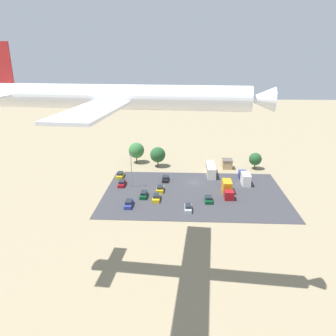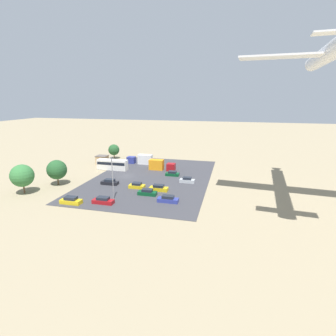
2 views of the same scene
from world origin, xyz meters
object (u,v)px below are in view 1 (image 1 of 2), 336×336
object	(u,v)px
parked_car_6	(144,195)
parked_truck_1	(227,189)
parked_car_2	(208,199)
parked_car_7	(160,189)
shed_building	(227,164)
parked_car_3	(188,208)
parked_truck_0	(245,178)
parked_car_5	(122,183)
parked_car_4	(129,204)
airplane	(122,97)
parked_car_8	(165,179)
bus	(211,169)
parked_car_1	(120,175)
parked_car_0	(156,198)

from	to	relation	value
parked_car_6	parked_truck_1	world-z (taller)	parked_truck_1
parked_car_2	parked_car_7	world-z (taller)	parked_car_7
parked_car_2	shed_building	bearing A→B (deg)	73.50
parked_car_3	parked_truck_0	size ratio (longest dim) A/B	0.45
shed_building	parked_car_5	bearing A→B (deg)	27.92
parked_car_4	airplane	size ratio (longest dim) A/B	0.12
parked_car_3	parked_car_8	size ratio (longest dim) A/B	0.89
parked_truck_1	airplane	xyz separation A→B (m)	(20.86, 39.15, 29.47)
parked_car_4	shed_building	bearing A→B (deg)	-132.48
bus	parked_car_3	size ratio (longest dim) A/B	2.41
airplane	parked_car_5	bearing A→B (deg)	-163.03
parked_truck_1	parked_car_4	bearing A→B (deg)	19.12
parked_car_5	shed_building	bearing A→B (deg)	-152.08
parked_car_2	parked_car_8	distance (m)	19.03
parked_car_5	parked_car_7	distance (m)	12.12
parked_truck_0	parked_car_1	bearing A→B (deg)	175.84
parked_car_4	parked_car_7	distance (m)	12.51
shed_building	parked_car_6	xyz separation A→B (m)	(25.48, 25.29, -0.86)
bus	parked_car_4	size ratio (longest dim) A/B	2.12
parked_car_3	parked_car_0	bearing A→B (deg)	145.11
parked_car_0	parked_car_4	size ratio (longest dim) A/B	0.99
parked_car_6	shed_building	bearing A→B (deg)	44.79
bus	parked_truck_1	distance (m)	15.74
bus	parked_car_1	distance (m)	28.87
parked_car_3	airplane	distance (m)	42.74
shed_building	parked_car_3	size ratio (longest dim) A/B	0.95
parked_car_0	parked_car_8	xyz separation A→B (m)	(-1.58, -14.27, -0.04)
parked_car_2	parked_car_5	distance (m)	26.70
bus	parked_car_3	xyz separation A→B (m)	(7.48, 26.08, -1.15)
parked_truck_0	parked_car_4	bearing A→B (deg)	-150.98
parked_truck_1	airplane	size ratio (longest dim) A/B	0.21
parked_truck_1	airplane	world-z (taller)	airplane
parked_truck_0	parked_truck_1	size ratio (longest dim) A/B	1.07
bus	parked_car_2	xyz separation A→B (m)	(2.09, 20.62, -1.18)
parked_truck_1	parked_car_3	bearing A→B (deg)	44.44
airplane	parked_car_8	bearing A→B (deg)	-178.84
parked_car_5	parked_car_6	world-z (taller)	parked_car_5
parked_car_1	parked_car_3	bearing A→B (deg)	-46.67
parked_car_6	parked_car_1	bearing A→B (deg)	121.90
parked_car_4	airplane	xyz separation A→B (m)	(-5.15, 30.13, 30.34)
parked_truck_0	parked_truck_1	bearing A→B (deg)	-125.19
bus	parked_truck_1	world-z (taller)	same
parked_car_7	parked_truck_0	size ratio (longest dim) A/B	0.45
parked_car_0	parked_car_6	world-z (taller)	parked_car_0
parked_truck_0	airplane	world-z (taller)	airplane
parked_car_8	parked_truck_1	world-z (taller)	parked_truck_1
shed_building	parked_truck_1	bearing A→B (deg)	83.36
parked_car_1	parked_car_8	size ratio (longest dim) A/B	1.02
shed_building	airplane	distance (m)	72.00
parked_car_2	parked_car_0	bearing A→B (deg)	178.47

